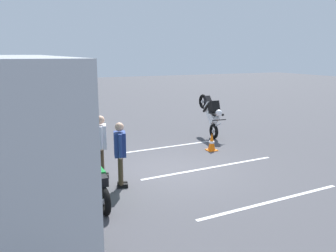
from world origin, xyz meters
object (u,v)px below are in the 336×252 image
at_px(spectator_centre, 94,134).
at_px(parked_motorcycle_silver, 96,182).
at_px(spectator_left, 101,141).
at_px(traffic_cone, 212,142).
at_px(spectator_far_left, 120,149).
at_px(stunt_motorcycle, 211,112).

xyz_separation_m(spectator_centre, parked_motorcycle_silver, (-2.54, 0.58, -0.53)).
distance_m(spectator_left, spectator_centre, 1.02).
xyz_separation_m(parked_motorcycle_silver, traffic_cone, (2.61, -4.65, -0.18)).
bearing_deg(spectator_far_left, stunt_motorcycle, -53.32).
xyz_separation_m(spectator_left, parked_motorcycle_silver, (-1.53, 0.52, -0.53)).
xyz_separation_m(spectator_far_left, stunt_motorcycle, (3.64, -4.88, 0.05)).
height_order(spectator_left, spectator_centre, spectator_left).
bearing_deg(spectator_left, traffic_cone, -75.29).
xyz_separation_m(parked_motorcycle_silver, stunt_motorcycle, (4.31, -5.66, 0.54)).
bearing_deg(spectator_left, parked_motorcycle_silver, 161.03).
distance_m(spectator_left, parked_motorcycle_silver, 1.70).
bearing_deg(stunt_motorcycle, spectator_left, 118.44).
xyz_separation_m(spectator_left, stunt_motorcycle, (2.78, -5.14, 0.02)).
height_order(spectator_far_left, stunt_motorcycle, stunt_motorcycle).
xyz_separation_m(spectator_far_left, spectator_centre, (1.87, 0.20, 0.03)).
distance_m(spectator_centre, traffic_cone, 4.13).
relative_size(spectator_far_left, spectator_left, 0.97).
relative_size(spectator_far_left, traffic_cone, 2.63).
relative_size(spectator_centre, parked_motorcycle_silver, 0.83).
distance_m(spectator_left, traffic_cone, 4.33).
bearing_deg(traffic_cone, spectator_centre, 90.96).
relative_size(spectator_left, traffic_cone, 2.70).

